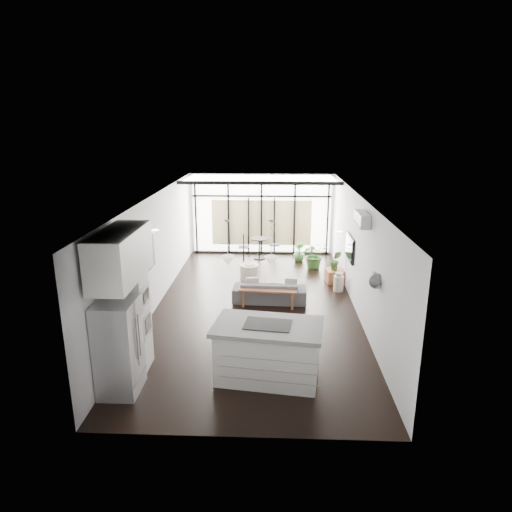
# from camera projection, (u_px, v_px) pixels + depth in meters

# --- Properties ---
(floor) EXTENTS (5.00, 10.00, 0.00)m
(floor) POSITION_uv_depth(u_px,v_px,m) (256.00, 307.00, 11.56)
(floor) COLOR black
(floor) RESTS_ON ground
(ceiling) EXTENTS (5.00, 10.00, 0.00)m
(ceiling) POSITION_uv_depth(u_px,v_px,m) (255.00, 197.00, 10.77)
(ceiling) COLOR silver
(ceiling) RESTS_ON ground
(wall_left) EXTENTS (0.02, 10.00, 2.80)m
(wall_left) POSITION_uv_depth(u_px,v_px,m) (155.00, 252.00, 11.27)
(wall_left) COLOR silver
(wall_left) RESTS_ON ground
(wall_right) EXTENTS (0.02, 10.00, 2.80)m
(wall_right) POSITION_uv_depth(u_px,v_px,m) (358.00, 255.00, 11.07)
(wall_right) COLOR silver
(wall_right) RESTS_ON ground
(wall_back) EXTENTS (5.00, 0.02, 2.80)m
(wall_back) POSITION_uv_depth(u_px,v_px,m) (262.00, 214.00, 15.96)
(wall_back) COLOR silver
(wall_back) RESTS_ON ground
(wall_front) EXTENTS (5.00, 0.02, 2.80)m
(wall_front) POSITION_uv_depth(u_px,v_px,m) (240.00, 352.00, 6.37)
(wall_front) COLOR silver
(wall_front) RESTS_ON ground
(glazing) EXTENTS (5.00, 0.20, 2.80)m
(glazing) POSITION_uv_depth(u_px,v_px,m) (261.00, 215.00, 15.85)
(glazing) COLOR black
(glazing) RESTS_ON ground
(skylight) EXTENTS (4.70, 1.90, 0.06)m
(skylight) POSITION_uv_depth(u_px,v_px,m) (261.00, 178.00, 14.62)
(skylight) COLOR silver
(skylight) RESTS_ON ceiling
(neighbour_building) EXTENTS (3.50, 0.02, 1.60)m
(neighbour_building) POSITION_uv_depth(u_px,v_px,m) (261.00, 223.00, 16.00)
(neighbour_building) COLOR beige
(neighbour_building) RESTS_ON ground
(island) EXTENTS (2.07, 1.40, 1.05)m
(island) POSITION_uv_depth(u_px,v_px,m) (268.00, 351.00, 8.21)
(island) COLOR silver
(island) RESTS_ON floor
(cooktop) EXTENTS (0.89, 0.66, 0.01)m
(cooktop) POSITION_uv_depth(u_px,v_px,m) (268.00, 324.00, 8.06)
(cooktop) COLOR black
(cooktop) RESTS_ON island
(fridge) EXTENTS (0.64, 0.80, 1.66)m
(fridge) POSITION_uv_depth(u_px,v_px,m) (119.00, 347.00, 7.72)
(fridge) COLOR #96979B
(fridge) RESTS_ON floor
(appliance_column) EXTENTS (0.61, 0.64, 2.35)m
(appliance_column) POSITION_uv_depth(u_px,v_px,m) (130.00, 310.00, 8.39)
(appliance_column) COLOR silver
(appliance_column) RESTS_ON floor
(upper_cabinets) EXTENTS (0.62, 1.75, 0.86)m
(upper_cabinets) POSITION_uv_depth(u_px,v_px,m) (120.00, 255.00, 7.63)
(upper_cabinets) COLOR silver
(upper_cabinets) RESTS_ON wall_left
(pendant_left) EXTENTS (0.26, 0.26, 0.18)m
(pendant_left) POSITION_uv_depth(u_px,v_px,m) (228.00, 261.00, 8.47)
(pendant_left) COLOR silver
(pendant_left) RESTS_ON ceiling
(pendant_right) EXTENTS (0.26, 0.26, 0.18)m
(pendant_right) POSITION_uv_depth(u_px,v_px,m) (271.00, 261.00, 8.44)
(pendant_right) COLOR silver
(pendant_right) RESTS_ON ceiling
(sofa) EXTENTS (1.92, 0.63, 0.74)m
(sofa) POSITION_uv_depth(u_px,v_px,m) (270.00, 287.00, 11.83)
(sofa) COLOR #4D4D50
(sofa) RESTS_ON floor
(console_bench) EXTENTS (1.48, 0.49, 0.47)m
(console_bench) POSITION_uv_depth(u_px,v_px,m) (268.00, 298.00, 11.52)
(console_bench) COLOR brown
(console_bench) RESTS_ON floor
(pouf) EXTENTS (0.59, 0.59, 0.44)m
(pouf) POSITION_uv_depth(u_px,v_px,m) (249.00, 272.00, 13.53)
(pouf) COLOR beige
(pouf) RESTS_ON floor
(crate) EXTENTS (0.56, 0.56, 0.38)m
(crate) POSITION_uv_depth(u_px,v_px,m) (335.00, 276.00, 13.28)
(crate) COLOR brown
(crate) RESTS_ON floor
(plant_tall) EXTENTS (0.99, 1.05, 0.69)m
(plant_tall) POSITION_uv_depth(u_px,v_px,m) (315.00, 258.00, 14.52)
(plant_tall) COLOR #315D26
(plant_tall) RESTS_ON floor
(plant_med) EXTENTS (0.66, 0.76, 0.37)m
(plant_med) POSITION_uv_depth(u_px,v_px,m) (299.00, 256.00, 15.25)
(plant_med) COLOR #315D26
(plant_med) RESTS_ON floor
(plant_crate) EXTENTS (0.35, 0.59, 0.26)m
(plant_crate) POSITION_uv_depth(u_px,v_px,m) (335.00, 266.00, 13.19)
(plant_crate) COLOR #315D26
(plant_crate) RESTS_ON crate
(milk_can) EXTENTS (0.28, 0.28, 0.54)m
(milk_can) POSITION_uv_depth(u_px,v_px,m) (339.00, 282.00, 12.55)
(milk_can) COLOR beige
(milk_can) RESTS_ON floor
(bistro_set) EXTENTS (1.75, 1.13, 0.78)m
(bistro_set) POSITION_uv_depth(u_px,v_px,m) (259.00, 247.00, 15.54)
(bistro_set) COLOR black
(bistro_set) RESTS_ON floor
(tv) EXTENTS (0.05, 1.10, 0.65)m
(tv) POSITION_uv_depth(u_px,v_px,m) (350.00, 248.00, 12.06)
(tv) COLOR black
(tv) RESTS_ON wall_right
(ac_unit) EXTENTS (0.22, 0.90, 0.30)m
(ac_unit) POSITION_uv_depth(u_px,v_px,m) (362.00, 219.00, 10.01)
(ac_unit) COLOR silver
(ac_unit) RESTS_ON wall_right
(framed_art) EXTENTS (0.04, 0.70, 0.90)m
(framed_art) POSITION_uv_depth(u_px,v_px,m) (150.00, 252.00, 10.74)
(framed_art) COLOR black
(framed_art) RESTS_ON wall_left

